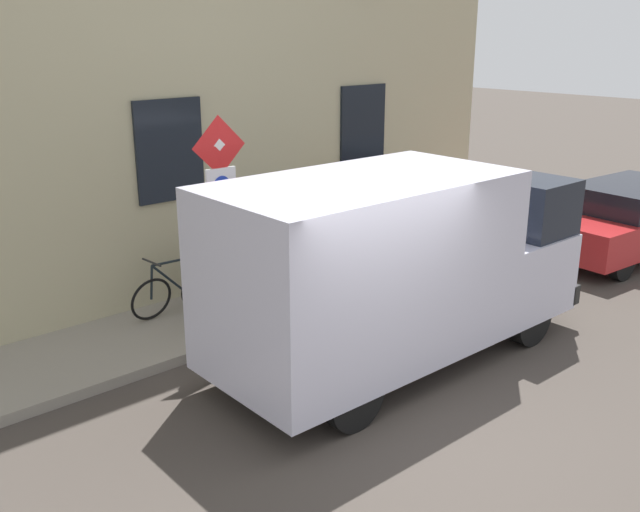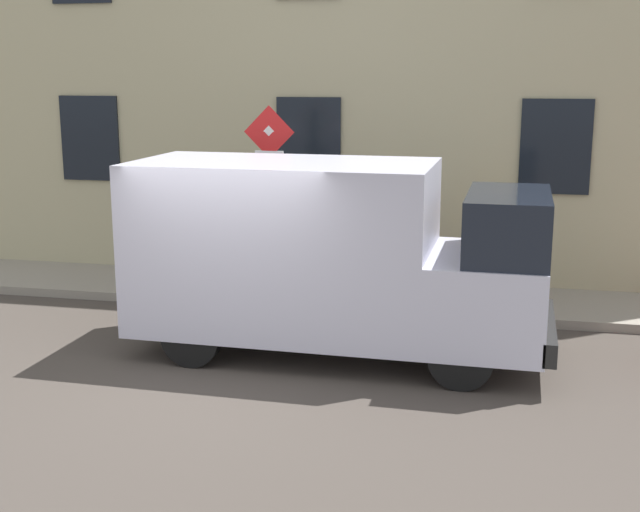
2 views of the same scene
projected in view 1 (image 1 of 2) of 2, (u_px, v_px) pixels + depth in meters
The scene contains 11 objects.
ground_plane at pixel (382, 412), 8.01m from camera, with size 80.00×80.00×0.00m, color #413A34.
sidewalk_slab at pixel (212, 318), 10.45m from camera, with size 1.85×16.61×0.14m, color gray.
building_facade at pixel (150, 52), 10.20m from camera, with size 0.75×14.61×7.66m.
sign_post_stacked at pixel (221, 205), 9.22m from camera, with size 0.15×0.56×2.86m.
delivery_van at pixel (396, 263), 8.90m from camera, with size 2.10×5.37×2.50m.
parked_hatchback at pixel (627, 218), 13.42m from camera, with size 2.05×4.12×1.38m.
bicycle_purple at pixel (266, 265), 11.42m from camera, with size 0.48×1.72×0.89m.
bicycle_orange at pixel (226, 276), 10.92m from camera, with size 0.46×1.72×0.89m.
bicycle_black at pixel (182, 288), 10.42m from camera, with size 0.46×1.72×0.89m.
pedestrian at pixel (352, 220), 11.97m from camera, with size 0.47×0.40×1.72m.
litter_bin at pixel (243, 293), 9.99m from camera, with size 0.44×0.44×0.90m, color #2D5133.
Camera 1 is at (-4.81, 5.25, 4.14)m, focal length 39.63 mm.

